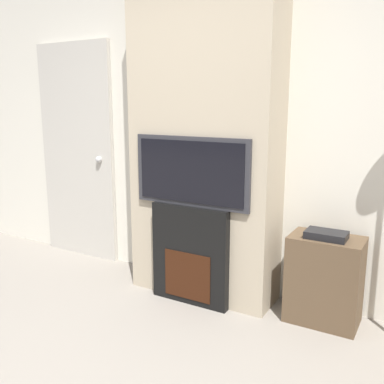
{
  "coord_description": "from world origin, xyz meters",
  "views": [
    {
      "loc": [
        1.55,
        -1.05,
        1.51
      ],
      "look_at": [
        0.0,
        1.61,
        0.86
      ],
      "focal_mm": 40.0,
      "sensor_mm": 36.0,
      "label": 1
    }
  ],
  "objects": [
    {
      "name": "television",
      "position": [
        0.0,
        1.61,
        1.02
      ],
      "size": [
        0.93,
        0.07,
        0.51
      ],
      "color": "#2D2D33",
      "rests_on": "fireplace"
    },
    {
      "name": "wall_back",
      "position": [
        0.0,
        2.03,
        1.35
      ],
      "size": [
        6.0,
        0.06,
        2.7
      ],
      "color": "silver",
      "rests_on": "ground_plane"
    },
    {
      "name": "fireplace",
      "position": [
        0.0,
        1.61,
        0.38
      ],
      "size": [
        0.63,
        0.15,
        0.76
      ],
      "color": "black",
      "rests_on": "ground_plane"
    },
    {
      "name": "entry_door",
      "position": [
        -1.5,
        1.97,
        1.03
      ],
      "size": [
        0.89,
        0.09,
        2.06
      ],
      "color": "#BCB7AD",
      "rests_on": "ground_plane"
    },
    {
      "name": "chimney_breast",
      "position": [
        0.0,
        1.81,
        1.35
      ],
      "size": [
        1.15,
        0.39,
        2.7
      ],
      "color": "tan",
      "rests_on": "ground_plane"
    },
    {
      "name": "media_stand",
      "position": [
        0.95,
        1.8,
        0.32
      ],
      "size": [
        0.49,
        0.31,
        0.67
      ],
      "color": "brown",
      "rests_on": "ground_plane"
    }
  ]
}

